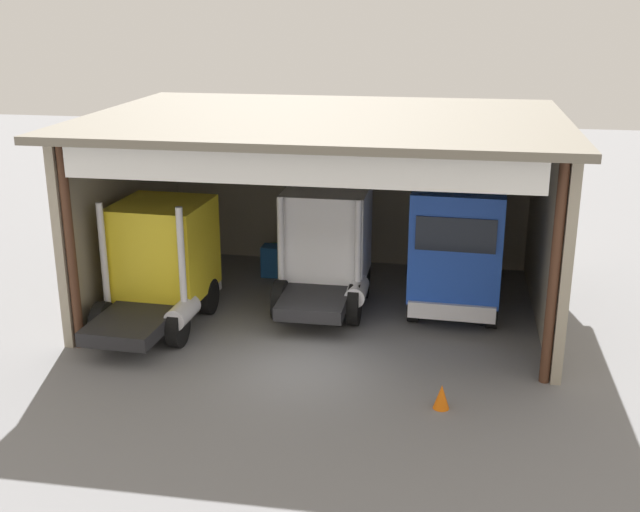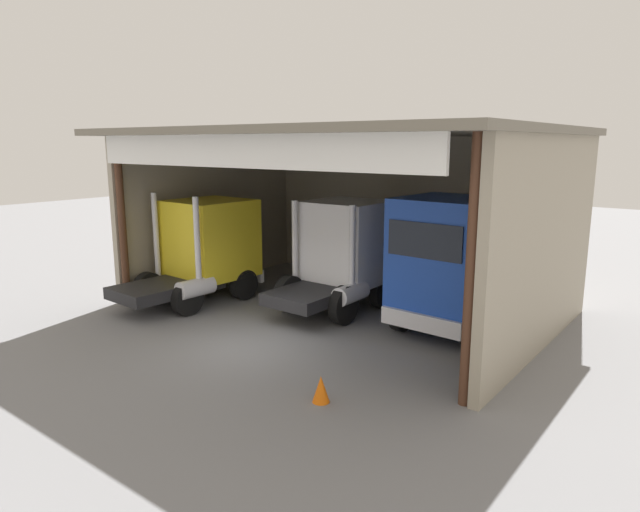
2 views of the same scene
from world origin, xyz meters
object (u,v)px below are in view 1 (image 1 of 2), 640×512
truck_yellow_center_bay (161,260)px  oil_drum (276,257)px  truck_blue_right_bay (456,247)px  traffic_cone (442,397)px  truck_white_center_left_bay (326,245)px  tool_cart (276,261)px

truck_yellow_center_bay → oil_drum: 5.36m
truck_yellow_center_bay → truck_blue_right_bay: 8.15m
truck_yellow_center_bay → oil_drum: (2.11, 4.75, -1.33)m
truck_yellow_center_bay → traffic_cone: bearing=-23.3°
truck_white_center_left_bay → traffic_cone: truck_white_center_left_bay is taller
truck_yellow_center_bay → traffic_cone: size_ratio=8.73×
truck_white_center_left_bay → oil_drum: bearing=127.5°
truck_yellow_center_bay → oil_drum: size_ratio=5.72×
truck_white_center_left_bay → truck_yellow_center_bay: bearing=-154.8°
tool_cart → traffic_cone: bearing=-55.2°
truck_blue_right_bay → traffic_cone: 5.86m
truck_yellow_center_bay → truck_blue_right_bay: (7.92, 1.89, 0.22)m
truck_white_center_left_bay → tool_cart: bearing=132.2°
truck_yellow_center_bay → traffic_cone: truck_yellow_center_bay is taller
truck_white_center_left_bay → oil_drum: 3.73m
truck_yellow_center_bay → traffic_cone: (7.73, -3.72, -1.48)m
oil_drum → tool_cart: 0.59m
truck_white_center_left_bay → truck_blue_right_bay: bearing=-2.0°
tool_cart → truck_white_center_left_bay: bearing=-47.6°
traffic_cone → tool_cart: bearing=124.8°
truck_white_center_left_bay → traffic_cone: 6.88m
tool_cart → traffic_cone: 9.62m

